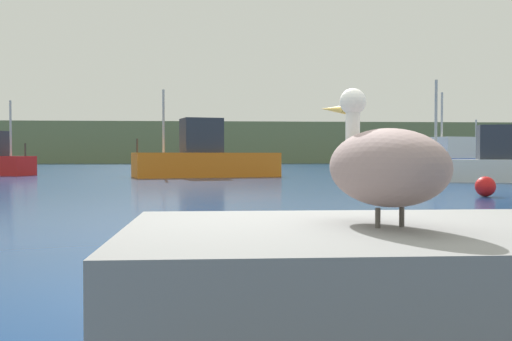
# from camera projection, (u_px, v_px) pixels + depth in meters

# --- Properties ---
(ground_plane) EXTENTS (260.00, 260.00, 0.00)m
(ground_plane) POSITION_uv_depth(u_px,v_px,m) (330.00, 316.00, 4.28)
(ground_plane) COLOR navy
(hillside_backdrop) EXTENTS (140.00, 12.15, 5.56)m
(hillside_backdrop) POSITION_uv_depth(u_px,v_px,m) (219.00, 143.00, 85.05)
(hillside_backdrop) COLOR #6B7A51
(hillside_backdrop) RESTS_ON ground
(pier_dock) EXTENTS (2.97, 2.03, 0.74)m
(pier_dock) POSITION_uv_depth(u_px,v_px,m) (384.00, 290.00, 3.46)
(pier_dock) COLOR gray
(pier_dock) RESTS_ON ground
(pelican) EXTENTS (0.74, 1.34, 0.83)m
(pelican) POSITION_uv_depth(u_px,v_px,m) (384.00, 165.00, 3.45)
(pelican) COLOR gray
(pelican) RESTS_ON pier_dock
(fishing_boat_white) EXTENTS (5.93, 3.14, 4.37)m
(fishing_boat_white) POSITION_uv_depth(u_px,v_px,m) (482.00, 164.00, 25.46)
(fishing_boat_white) COLOR white
(fishing_boat_white) RESTS_ON ground
(fishing_boat_orange) EXTENTS (7.78, 4.25, 4.45)m
(fishing_boat_orange) POSITION_uv_depth(u_px,v_px,m) (205.00, 159.00, 31.12)
(fishing_boat_orange) COLOR orange
(fishing_boat_orange) RESTS_ON ground
(fishing_boat_green) EXTENTS (5.62, 3.88, 3.84)m
(fishing_boat_green) POSITION_uv_depth(u_px,v_px,m) (455.00, 160.00, 46.60)
(fishing_boat_green) COLOR #1E8C4C
(fishing_boat_green) RESTS_ON ground
(fishing_boat_blue) EXTENTS (8.03, 4.42, 4.71)m
(fishing_boat_blue) POSITION_uv_depth(u_px,v_px,m) (469.00, 161.00, 35.06)
(fishing_boat_blue) COLOR blue
(fishing_boat_blue) RESTS_ON ground
(mooring_buoy) EXTENTS (0.56, 0.56, 0.56)m
(mooring_buoy) POSITION_uv_depth(u_px,v_px,m) (485.00, 186.00, 16.53)
(mooring_buoy) COLOR red
(mooring_buoy) RESTS_ON ground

